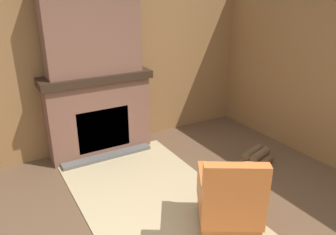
{
  "coord_description": "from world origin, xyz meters",
  "views": [
    {
      "loc": [
        2.03,
        -1.42,
        2.36
      ],
      "look_at": [
        -1.2,
        0.47,
        0.9
      ],
      "focal_mm": 35.0,
      "sensor_mm": 36.0,
      "label": 1
    }
  ],
  "objects_px": {
    "oil_lamp_vase": "(72,69)",
    "storage_case": "(110,67)",
    "armchair": "(229,203)",
    "firewood_stack": "(256,157)"
  },
  "relations": [
    {
      "from": "oil_lamp_vase",
      "to": "armchair",
      "type": "bearing_deg",
      "value": 18.47
    },
    {
      "from": "firewood_stack",
      "to": "storage_case",
      "type": "relative_size",
      "value": 2.18
    },
    {
      "from": "armchair",
      "to": "storage_case",
      "type": "height_order",
      "value": "storage_case"
    },
    {
      "from": "armchair",
      "to": "storage_case",
      "type": "relative_size",
      "value": 4.17
    },
    {
      "from": "firewood_stack",
      "to": "storage_case",
      "type": "distance_m",
      "value": 2.5
    },
    {
      "from": "firewood_stack",
      "to": "oil_lamp_vase",
      "type": "relative_size",
      "value": 1.77
    },
    {
      "from": "oil_lamp_vase",
      "to": "storage_case",
      "type": "height_order",
      "value": "oil_lamp_vase"
    },
    {
      "from": "armchair",
      "to": "oil_lamp_vase",
      "type": "distance_m",
      "value": 2.77
    },
    {
      "from": "armchair",
      "to": "oil_lamp_vase",
      "type": "xyz_separation_m",
      "value": [
        -2.46,
        -0.82,
        0.99
      ]
    },
    {
      "from": "armchair",
      "to": "oil_lamp_vase",
      "type": "bearing_deg",
      "value": 49.88
    }
  ]
}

